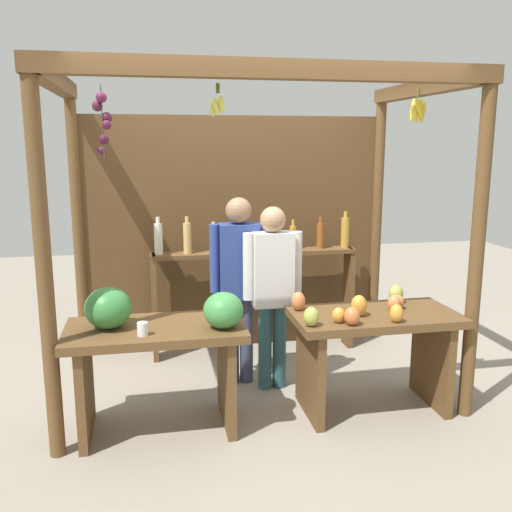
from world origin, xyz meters
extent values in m
plane|color=gray|center=(0.00, 0.00, 0.00)|extent=(12.00, 12.00, 0.00)
cylinder|color=brown|center=(-1.45, -0.89, 1.25)|extent=(0.10, 0.10, 2.50)
cylinder|color=brown|center=(1.45, -0.89, 1.25)|extent=(0.10, 0.10, 2.50)
cylinder|color=brown|center=(-1.45, 0.89, 1.25)|extent=(0.10, 0.10, 2.50)
cylinder|color=brown|center=(1.45, 0.89, 1.25)|extent=(0.10, 0.10, 2.50)
cube|color=brown|center=(0.00, -0.89, 2.44)|extent=(3.01, 0.12, 0.12)
cube|color=brown|center=(-1.45, 0.00, 2.44)|extent=(0.12, 1.87, 0.12)
cube|color=brown|center=(1.45, 0.00, 2.44)|extent=(0.12, 1.87, 0.12)
cube|color=#52381E|center=(0.00, 0.91, 1.12)|extent=(2.91, 0.04, 2.25)
cylinder|color=brown|center=(-0.36, -0.80, 2.33)|extent=(0.02, 0.02, 0.06)
ellipsoid|color=#D1CC4C|center=(-0.34, -0.80, 2.23)|extent=(0.04, 0.07, 0.11)
ellipsoid|color=#D1CC4C|center=(-0.35, -0.77, 2.22)|extent=(0.06, 0.05, 0.12)
ellipsoid|color=#D1CC4C|center=(-0.38, -0.76, 2.23)|extent=(0.07, 0.06, 0.12)
ellipsoid|color=#D1CC4C|center=(-0.40, -0.79, 2.20)|extent=(0.04, 0.06, 0.11)
ellipsoid|color=#D1CC4C|center=(-0.38, -0.82, 2.21)|extent=(0.06, 0.05, 0.11)
ellipsoid|color=#D1CC4C|center=(-0.35, -0.83, 2.22)|extent=(0.06, 0.05, 0.11)
cylinder|color=brown|center=(1.02, -0.73, 2.33)|extent=(0.02, 0.02, 0.06)
ellipsoid|color=gold|center=(1.06, -0.73, 2.19)|extent=(0.04, 0.08, 0.15)
ellipsoid|color=gold|center=(1.03, -0.72, 2.22)|extent=(0.07, 0.06, 0.15)
ellipsoid|color=gold|center=(1.00, -0.69, 2.21)|extent=(0.06, 0.04, 0.15)
ellipsoid|color=gold|center=(0.99, -0.72, 2.22)|extent=(0.05, 0.08, 0.15)
ellipsoid|color=gold|center=(0.99, -0.74, 2.19)|extent=(0.05, 0.08, 0.15)
ellipsoid|color=gold|center=(1.01, -0.76, 2.22)|extent=(0.08, 0.04, 0.15)
ellipsoid|color=gold|center=(1.03, -0.75, 2.21)|extent=(0.06, 0.06, 0.15)
cylinder|color=#4C422D|center=(-1.08, -0.57, 2.08)|extent=(0.01, 0.01, 0.55)
sphere|color=#601E42|center=(-1.08, -0.59, 2.28)|extent=(0.07, 0.07, 0.07)
sphere|color=#511938|center=(-1.11, -0.55, 2.22)|extent=(0.07, 0.07, 0.07)
sphere|color=#511938|center=(-1.06, -0.55, 2.15)|extent=(0.07, 0.07, 0.07)
sphere|color=#511938|center=(-1.06, -0.59, 2.11)|extent=(0.06, 0.06, 0.06)
sphere|color=#47142D|center=(-1.08, -0.56, 2.01)|extent=(0.07, 0.07, 0.07)
sphere|color=#511938|center=(-1.10, -0.54, 1.94)|extent=(0.06, 0.06, 0.06)
cube|color=brown|center=(-0.80, -0.66, 0.73)|extent=(1.22, 0.64, 0.06)
cube|color=brown|center=(-1.29, -0.66, 0.35)|extent=(0.06, 0.58, 0.70)
cube|color=brown|center=(-0.31, -0.66, 0.35)|extent=(0.06, 0.58, 0.70)
ellipsoid|color=#429347|center=(-0.34, -0.79, 0.88)|extent=(0.27, 0.27, 0.25)
ellipsoid|color=#38843D|center=(-1.11, -0.64, 0.90)|extent=(0.44, 0.44, 0.28)
cylinder|color=white|center=(-0.88, -0.84, 0.80)|extent=(0.07, 0.07, 0.09)
cube|color=brown|center=(0.80, -0.66, 0.73)|extent=(1.22, 0.64, 0.06)
cube|color=brown|center=(0.31, -0.66, 0.35)|extent=(0.06, 0.58, 0.70)
cube|color=brown|center=(1.29, -0.66, 0.35)|extent=(0.06, 0.58, 0.70)
ellipsoid|color=#A8B24C|center=(1.06, -0.46, 0.83)|extent=(0.12, 0.12, 0.15)
ellipsoid|color=gold|center=(0.46, -0.83, 0.81)|extent=(0.13, 0.13, 0.11)
ellipsoid|color=#E07F47|center=(1.01, -0.60, 0.81)|extent=(0.14, 0.14, 0.11)
ellipsoid|color=#CC7038|center=(0.53, -0.90, 0.82)|extent=(0.16, 0.16, 0.13)
ellipsoid|color=gold|center=(0.65, -0.71, 0.84)|extent=(0.16, 0.16, 0.16)
ellipsoid|color=gold|center=(0.86, -0.90, 0.82)|extent=(0.13, 0.13, 0.13)
ellipsoid|color=#E07F47|center=(0.96, -0.65, 0.82)|extent=(0.14, 0.14, 0.12)
ellipsoid|color=#A8B24C|center=(0.25, -0.87, 0.83)|extent=(0.11, 0.11, 0.14)
ellipsoid|color=#E07F47|center=(0.26, -0.49, 0.83)|extent=(0.14, 0.14, 0.14)
cube|color=brown|center=(-0.79, 0.66, 0.50)|extent=(0.05, 0.20, 1.00)
cube|color=brown|center=(1.10, 0.66, 0.50)|extent=(0.05, 0.20, 1.00)
cube|color=brown|center=(0.15, 0.66, 0.98)|extent=(1.89, 0.22, 0.04)
cylinder|color=silver|center=(-0.74, 0.66, 1.14)|extent=(0.08, 0.08, 0.28)
cylinder|color=silver|center=(-0.74, 0.66, 1.31)|extent=(0.03, 0.03, 0.06)
cylinder|color=#D8B266|center=(-0.48, 0.66, 1.14)|extent=(0.07, 0.07, 0.28)
cylinder|color=#D8B266|center=(-0.48, 0.66, 1.31)|extent=(0.03, 0.03, 0.06)
cylinder|color=silver|center=(-0.24, 0.66, 1.11)|extent=(0.07, 0.07, 0.22)
cylinder|color=silver|center=(-0.24, 0.66, 1.25)|extent=(0.03, 0.03, 0.06)
cylinder|color=#994C1E|center=(0.03, 0.66, 1.15)|extent=(0.07, 0.07, 0.30)
cylinder|color=#994C1E|center=(0.03, 0.66, 1.33)|extent=(0.03, 0.03, 0.06)
cylinder|color=#D8B266|center=(0.28, 0.66, 1.12)|extent=(0.08, 0.08, 0.25)
cylinder|color=#D8B266|center=(0.28, 0.66, 1.28)|extent=(0.04, 0.04, 0.06)
cylinder|color=gold|center=(0.52, 0.66, 1.11)|extent=(0.06, 0.06, 0.23)
cylinder|color=gold|center=(0.52, 0.66, 1.26)|extent=(0.03, 0.03, 0.06)
cylinder|color=#994C1E|center=(0.79, 0.66, 1.12)|extent=(0.07, 0.07, 0.24)
cylinder|color=#994C1E|center=(0.79, 0.66, 1.27)|extent=(0.03, 0.03, 0.06)
cylinder|color=gold|center=(1.04, 0.66, 1.15)|extent=(0.08, 0.08, 0.29)
cylinder|color=gold|center=(1.04, 0.66, 1.32)|extent=(0.03, 0.03, 0.06)
cylinder|color=#434863|center=(-0.17, 0.01, 0.37)|extent=(0.11, 0.11, 0.73)
cylinder|color=#434863|center=(-0.05, 0.01, 0.37)|extent=(0.11, 0.11, 0.73)
cube|color=#2D428C|center=(-0.11, 0.01, 1.04)|extent=(0.32, 0.19, 0.62)
cylinder|color=#2D428C|center=(-0.31, 0.01, 1.08)|extent=(0.08, 0.08, 0.56)
cylinder|color=#2D428C|center=(0.09, 0.01, 1.08)|extent=(0.08, 0.08, 0.56)
sphere|color=#997051|center=(-0.11, 0.01, 1.46)|extent=(0.21, 0.21, 0.21)
cylinder|color=#2D5A64|center=(0.08, -0.15, 0.35)|extent=(0.11, 0.11, 0.71)
cylinder|color=#2D5A64|center=(0.20, -0.15, 0.35)|extent=(0.11, 0.11, 0.71)
cube|color=white|center=(0.14, -0.15, 1.00)|extent=(0.32, 0.19, 0.60)
cylinder|color=white|center=(-0.06, -0.15, 1.03)|extent=(0.08, 0.08, 0.54)
cylinder|color=white|center=(0.34, -0.15, 1.03)|extent=(0.08, 0.08, 0.54)
sphere|color=tan|center=(0.14, -0.15, 1.40)|extent=(0.20, 0.20, 0.20)
camera|label=1|loc=(-0.82, -4.37, 1.99)|focal=39.10mm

